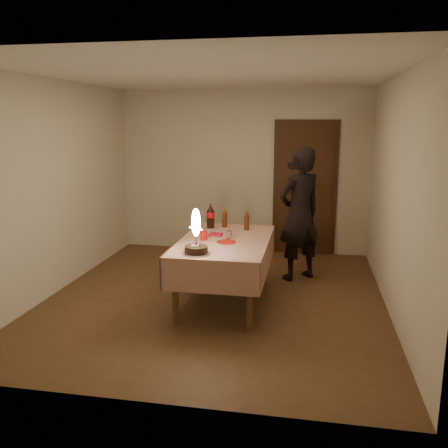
{
  "coord_description": "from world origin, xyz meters",
  "views": [
    {
      "loc": [
        1.09,
        -5.33,
        2.09
      ],
      "look_at": [
        0.13,
        -0.14,
        0.95
      ],
      "focal_mm": 38.0,
      "sensor_mm": 36.0,
      "label": 1
    }
  ],
  "objects_px": {
    "birthday_cake": "(196,241)",
    "amber_bottle_left": "(225,218)",
    "amber_bottle_right": "(247,221)",
    "photographer": "(299,214)",
    "cola_bottle": "(211,216)",
    "dining_table": "(225,248)",
    "clear_cup": "(229,235)",
    "red_cup": "(204,236)",
    "red_plate": "(226,242)"
  },
  "relations": [
    {
      "from": "birthday_cake",
      "to": "amber_bottle_left",
      "type": "relative_size",
      "value": 1.85
    },
    {
      "from": "amber_bottle_right",
      "to": "photographer",
      "type": "xyz_separation_m",
      "value": [
        0.64,
        0.47,
        0.02
      ]
    },
    {
      "from": "cola_bottle",
      "to": "dining_table",
      "type": "bearing_deg",
      "value": -63.22
    },
    {
      "from": "clear_cup",
      "to": "amber_bottle_right",
      "type": "xyz_separation_m",
      "value": [
        0.14,
        0.48,
        0.07
      ]
    },
    {
      "from": "clear_cup",
      "to": "photographer",
      "type": "distance_m",
      "value": 1.24
    },
    {
      "from": "dining_table",
      "to": "red_cup",
      "type": "bearing_deg",
      "value": -166.59
    },
    {
      "from": "dining_table",
      "to": "birthday_cake",
      "type": "xyz_separation_m",
      "value": [
        -0.18,
        -0.64,
        0.24
      ]
    },
    {
      "from": "dining_table",
      "to": "birthday_cake",
      "type": "distance_m",
      "value": 0.7
    },
    {
      "from": "red_cup",
      "to": "amber_bottle_left",
      "type": "bearing_deg",
      "value": 80.63
    },
    {
      "from": "red_plate",
      "to": "amber_bottle_right",
      "type": "xyz_separation_m",
      "value": [
        0.14,
        0.67,
        0.11
      ]
    },
    {
      "from": "birthday_cake",
      "to": "red_plate",
      "type": "bearing_deg",
      "value": 66.52
    },
    {
      "from": "cola_bottle",
      "to": "birthday_cake",
      "type": "bearing_deg",
      "value": -84.98
    },
    {
      "from": "red_cup",
      "to": "amber_bottle_right",
      "type": "bearing_deg",
      "value": 55.32
    },
    {
      "from": "red_cup",
      "to": "photographer",
      "type": "height_order",
      "value": "photographer"
    },
    {
      "from": "red_cup",
      "to": "clear_cup",
      "type": "xyz_separation_m",
      "value": [
        0.28,
        0.12,
        -0.01
      ]
    },
    {
      "from": "dining_table",
      "to": "birthday_cake",
      "type": "height_order",
      "value": "birthday_cake"
    },
    {
      "from": "red_plate",
      "to": "photographer",
      "type": "height_order",
      "value": "photographer"
    },
    {
      "from": "red_plate",
      "to": "amber_bottle_left",
      "type": "xyz_separation_m",
      "value": [
        -0.16,
        0.77,
        0.11
      ]
    },
    {
      "from": "amber_bottle_right",
      "to": "photographer",
      "type": "bearing_deg",
      "value": 35.89
    },
    {
      "from": "birthday_cake",
      "to": "amber_bottle_right",
      "type": "height_order",
      "value": "birthday_cake"
    },
    {
      "from": "dining_table",
      "to": "amber_bottle_right",
      "type": "bearing_deg",
      "value": 71.83
    },
    {
      "from": "birthday_cake",
      "to": "dining_table",
      "type": "bearing_deg",
      "value": 73.96
    },
    {
      "from": "birthday_cake",
      "to": "photographer",
      "type": "relative_size",
      "value": 0.27
    },
    {
      "from": "cola_bottle",
      "to": "amber_bottle_left",
      "type": "xyz_separation_m",
      "value": [
        0.17,
        0.07,
        -0.03
      ]
    },
    {
      "from": "red_cup",
      "to": "amber_bottle_left",
      "type": "height_order",
      "value": "amber_bottle_left"
    },
    {
      "from": "birthday_cake",
      "to": "red_cup",
      "type": "height_order",
      "value": "birthday_cake"
    },
    {
      "from": "amber_bottle_right",
      "to": "birthday_cake",
      "type": "bearing_deg",
      "value": -107.03
    },
    {
      "from": "red_plate",
      "to": "red_cup",
      "type": "distance_m",
      "value": 0.29
    },
    {
      "from": "clear_cup",
      "to": "amber_bottle_right",
      "type": "relative_size",
      "value": 0.35
    },
    {
      "from": "clear_cup",
      "to": "red_cup",
      "type": "bearing_deg",
      "value": -156.89
    },
    {
      "from": "red_plate",
      "to": "clear_cup",
      "type": "distance_m",
      "value": 0.19
    },
    {
      "from": "birthday_cake",
      "to": "red_cup",
      "type": "distance_m",
      "value": 0.59
    },
    {
      "from": "birthday_cake",
      "to": "amber_bottle_left",
      "type": "height_order",
      "value": "birthday_cake"
    },
    {
      "from": "dining_table",
      "to": "red_cup",
      "type": "height_order",
      "value": "red_cup"
    },
    {
      "from": "amber_bottle_left",
      "to": "cola_bottle",
      "type": "bearing_deg",
      "value": -156.98
    },
    {
      "from": "birthday_cake",
      "to": "red_cup",
      "type": "bearing_deg",
      "value": 95.3
    },
    {
      "from": "red_plate",
      "to": "red_cup",
      "type": "relative_size",
      "value": 2.2
    },
    {
      "from": "birthday_cake",
      "to": "photographer",
      "type": "xyz_separation_m",
      "value": [
        1.01,
        1.65,
        0.0
      ]
    },
    {
      "from": "cola_bottle",
      "to": "amber_bottle_left",
      "type": "bearing_deg",
      "value": 23.02
    },
    {
      "from": "red_cup",
      "to": "clear_cup",
      "type": "distance_m",
      "value": 0.3
    },
    {
      "from": "birthday_cake",
      "to": "amber_bottle_right",
      "type": "bearing_deg",
      "value": 72.97
    },
    {
      "from": "red_plate",
      "to": "birthday_cake",
      "type": "bearing_deg",
      "value": -113.48
    },
    {
      "from": "dining_table",
      "to": "clear_cup",
      "type": "relative_size",
      "value": 19.11
    },
    {
      "from": "cola_bottle",
      "to": "amber_bottle_left",
      "type": "distance_m",
      "value": 0.19
    },
    {
      "from": "birthday_cake",
      "to": "clear_cup",
      "type": "bearing_deg",
      "value": 72.38
    },
    {
      "from": "cola_bottle",
      "to": "amber_bottle_left",
      "type": "relative_size",
      "value": 1.25
    },
    {
      "from": "cola_bottle",
      "to": "photographer",
      "type": "xyz_separation_m",
      "value": [
        1.11,
        0.44,
        -0.02
      ]
    },
    {
      "from": "amber_bottle_right",
      "to": "clear_cup",
      "type": "bearing_deg",
      "value": -106.17
    },
    {
      "from": "cola_bottle",
      "to": "clear_cup",
      "type": "bearing_deg",
      "value": -57.38
    },
    {
      "from": "dining_table",
      "to": "red_cup",
      "type": "distance_m",
      "value": 0.29
    }
  ]
}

